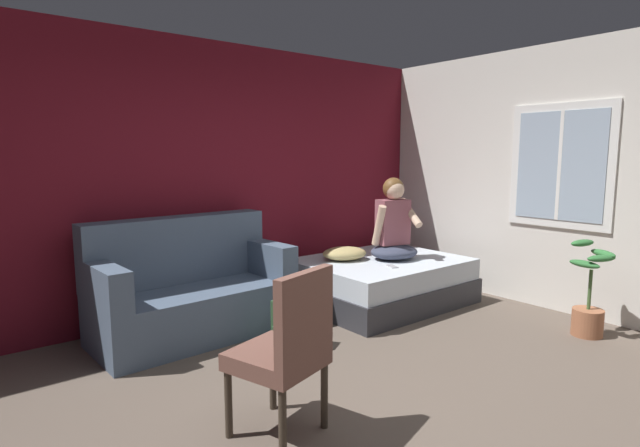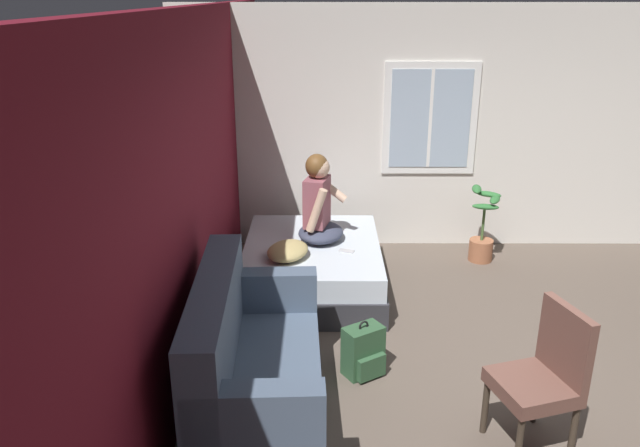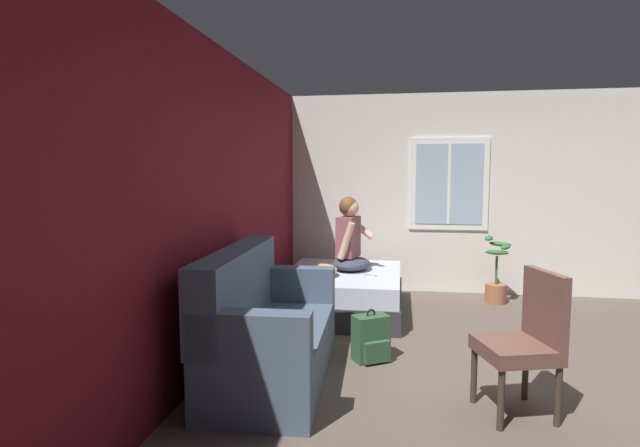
{
  "view_description": "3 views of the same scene",
  "coord_description": "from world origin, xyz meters",
  "px_view_note": "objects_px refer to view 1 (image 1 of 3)",
  "views": [
    {
      "loc": [
        -2.03,
        -2.01,
        1.6
      ],
      "look_at": [
        0.72,
        1.43,
        0.99
      ],
      "focal_mm": 28.0,
      "sensor_mm": 36.0,
      "label": 1
    },
    {
      "loc": [
        -3.88,
        1.59,
        2.79
      ],
      "look_at": [
        0.81,
        1.61,
        1.05
      ],
      "focal_mm": 35.0,
      "sensor_mm": 36.0,
      "label": 2
    },
    {
      "loc": [
        -3.95,
        1.03,
        1.63
      ],
      "look_at": [
        0.66,
        1.78,
        1.16
      ],
      "focal_mm": 28.0,
      "sensor_mm": 36.0,
      "label": 3
    }
  ],
  "objects_px": {
    "couch": "(190,291)",
    "person_seated": "(394,226)",
    "throw_pillow": "(345,253)",
    "side_chair": "(286,347)",
    "bed": "(381,281)",
    "backpack": "(291,324)",
    "cell_phone": "(392,266)",
    "potted_plant": "(589,303)"
  },
  "relations": [
    {
      "from": "couch",
      "to": "person_seated",
      "type": "distance_m",
      "value": 2.22
    },
    {
      "from": "person_seated",
      "to": "backpack",
      "type": "relative_size",
      "value": 1.91
    },
    {
      "from": "person_seated",
      "to": "cell_phone",
      "type": "distance_m",
      "value": 0.53
    },
    {
      "from": "side_chair",
      "to": "person_seated",
      "type": "relative_size",
      "value": 1.12
    },
    {
      "from": "throw_pillow",
      "to": "cell_phone",
      "type": "xyz_separation_m",
      "value": [
        0.15,
        -0.55,
        -0.07
      ]
    },
    {
      "from": "cell_phone",
      "to": "throw_pillow",
      "type": "bearing_deg",
      "value": -54.58
    },
    {
      "from": "bed",
      "to": "throw_pillow",
      "type": "distance_m",
      "value": 0.51
    },
    {
      "from": "throw_pillow",
      "to": "side_chair",
      "type": "bearing_deg",
      "value": -138.59
    },
    {
      "from": "person_seated",
      "to": "throw_pillow",
      "type": "relative_size",
      "value": 1.82
    },
    {
      "from": "bed",
      "to": "couch",
      "type": "distance_m",
      "value": 2.06
    },
    {
      "from": "bed",
      "to": "backpack",
      "type": "distance_m",
      "value": 1.56
    },
    {
      "from": "bed",
      "to": "backpack",
      "type": "relative_size",
      "value": 3.77
    },
    {
      "from": "side_chair",
      "to": "backpack",
      "type": "bearing_deg",
      "value": 53.66
    },
    {
      "from": "person_seated",
      "to": "bed",
      "type": "bearing_deg",
      "value": 147.95
    },
    {
      "from": "throw_pillow",
      "to": "couch",
      "type": "bearing_deg",
      "value": 174.26
    },
    {
      "from": "side_chair",
      "to": "backpack",
      "type": "distance_m",
      "value": 1.38
    },
    {
      "from": "couch",
      "to": "cell_phone",
      "type": "height_order",
      "value": "couch"
    },
    {
      "from": "bed",
      "to": "cell_phone",
      "type": "xyz_separation_m",
      "value": [
        -0.19,
        -0.33,
        0.25
      ]
    },
    {
      "from": "throw_pillow",
      "to": "potted_plant",
      "type": "distance_m",
      "value": 2.34
    },
    {
      "from": "bed",
      "to": "throw_pillow",
      "type": "height_order",
      "value": "throw_pillow"
    },
    {
      "from": "bed",
      "to": "cell_phone",
      "type": "relative_size",
      "value": 12.0
    },
    {
      "from": "person_seated",
      "to": "cell_phone",
      "type": "relative_size",
      "value": 6.08
    },
    {
      "from": "side_chair",
      "to": "potted_plant",
      "type": "bearing_deg",
      "value": -6.71
    },
    {
      "from": "throw_pillow",
      "to": "cell_phone",
      "type": "relative_size",
      "value": 3.33
    },
    {
      "from": "bed",
      "to": "cell_phone",
      "type": "height_order",
      "value": "cell_phone"
    },
    {
      "from": "throw_pillow",
      "to": "cell_phone",
      "type": "bearing_deg",
      "value": -74.55
    },
    {
      "from": "couch",
      "to": "potted_plant",
      "type": "bearing_deg",
      "value": -39.45
    },
    {
      "from": "side_chair",
      "to": "cell_phone",
      "type": "xyz_separation_m",
      "value": [
        2.11,
        1.17,
        -0.05
      ]
    },
    {
      "from": "bed",
      "to": "potted_plant",
      "type": "distance_m",
      "value": 1.99
    },
    {
      "from": "couch",
      "to": "backpack",
      "type": "relative_size",
      "value": 3.78
    },
    {
      "from": "person_seated",
      "to": "potted_plant",
      "type": "distance_m",
      "value": 1.96
    },
    {
      "from": "couch",
      "to": "cell_phone",
      "type": "xyz_separation_m",
      "value": [
        1.83,
        -0.72,
        0.09
      ]
    },
    {
      "from": "bed",
      "to": "backpack",
      "type": "xyz_separation_m",
      "value": [
        -1.5,
        -0.42,
        -0.04
      ]
    },
    {
      "from": "person_seated",
      "to": "backpack",
      "type": "height_order",
      "value": "person_seated"
    },
    {
      "from": "potted_plant",
      "to": "side_chair",
      "type": "bearing_deg",
      "value": 173.29
    },
    {
      "from": "bed",
      "to": "couch",
      "type": "height_order",
      "value": "couch"
    },
    {
      "from": "bed",
      "to": "throw_pillow",
      "type": "bearing_deg",
      "value": 146.88
    },
    {
      "from": "couch",
      "to": "backpack",
      "type": "bearing_deg",
      "value": -57.32
    },
    {
      "from": "backpack",
      "to": "potted_plant",
      "type": "xyz_separation_m",
      "value": [
        2.21,
        -1.43,
        0.11
      ]
    },
    {
      "from": "couch",
      "to": "cell_phone",
      "type": "relative_size",
      "value": 12.04
    },
    {
      "from": "side_chair",
      "to": "potted_plant",
      "type": "xyz_separation_m",
      "value": [
        3.0,
        -0.35,
        -0.23
      ]
    },
    {
      "from": "backpack",
      "to": "bed",
      "type": "bearing_deg",
      "value": 15.74
    }
  ]
}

